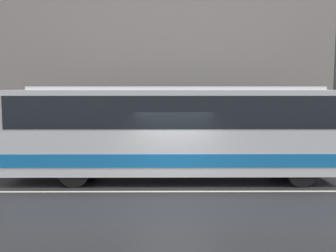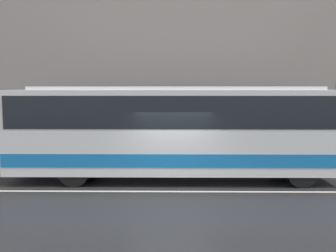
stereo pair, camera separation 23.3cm
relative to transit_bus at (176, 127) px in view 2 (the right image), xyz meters
name	(u,v)px [view 2 (the right image)]	position (x,y,z in m)	size (l,w,h in m)	color
ground_plane	(173,192)	(-0.09, -1.71, -1.87)	(60.00, 60.00, 0.00)	#262628
sidewalk	(173,158)	(-0.09, 3.49, -1.79)	(60.00, 2.38, 0.17)	gray
building_facade	(173,45)	(-0.09, 4.82, 3.44)	(60.00, 0.35, 11.02)	gray
lane_stripe	(173,191)	(-0.09, -1.71, -1.87)	(54.00, 0.14, 0.01)	beige
transit_bus	(176,127)	(0.00, 0.00, 0.00)	(11.58, 2.57, 3.33)	white
pedestrian_waiting	(113,140)	(-2.76, 3.11, -0.91)	(0.36, 0.36, 1.70)	#333338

